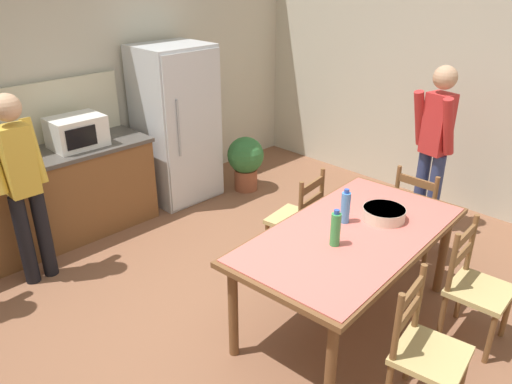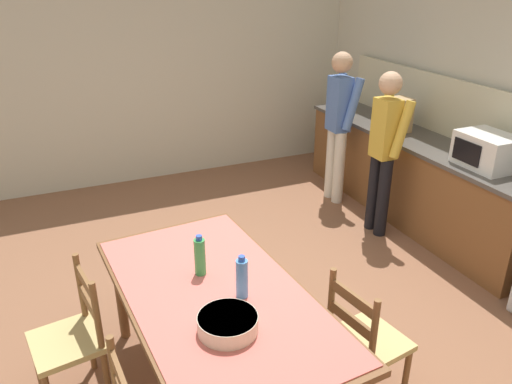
{
  "view_description": "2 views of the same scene",
  "coord_description": "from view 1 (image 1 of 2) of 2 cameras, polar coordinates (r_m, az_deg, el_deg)",
  "views": [
    {
      "loc": [
        -2.08,
        -2.3,
        2.57
      ],
      "look_at": [
        0.11,
        -0.11,
        1.13
      ],
      "focal_mm": 35.0,
      "sensor_mm": 36.0,
      "label": 1
    },
    {
      "loc": [
        2.94,
        -1.32,
        2.52
      ],
      "look_at": [
        0.3,
        -0.16,
        1.23
      ],
      "focal_mm": 35.0,
      "sensor_mm": 36.0,
      "label": 2
    }
  ],
  "objects": [
    {
      "name": "wall_right",
      "position": [
        5.93,
        21.84,
        12.33
      ],
      "size": [
        0.12,
        5.2,
        2.9
      ],
      "primitive_type": "cube",
      "color": "beige",
      "rests_on": "ground"
    },
    {
      "name": "ground_plane",
      "position": [
        4.03,
        -2.23,
        -14.69
      ],
      "size": [
        8.32,
        8.32,
        0.0
      ],
      "primitive_type": "plane",
      "color": "brown"
    },
    {
      "name": "chair_side_near_left",
      "position": [
        3.3,
        18.75,
        -16.85
      ],
      "size": [
        0.48,
        0.46,
        0.91
      ],
      "rotation": [
        0.0,
        0.0,
        0.16
      ],
      "color": "brown",
      "rests_on": "ground"
    },
    {
      "name": "potted_plant",
      "position": [
        6.03,
        -1.2,
        3.7
      ],
      "size": [
        0.44,
        0.44,
        0.67
      ],
      "color": "brown",
      "rests_on": "ground"
    },
    {
      "name": "person_by_table",
      "position": [
        5.2,
        19.71,
        5.37
      ],
      "size": [
        0.34,
        0.46,
        1.7
      ],
      "rotation": [
        0.0,
        0.0,
        2.94
      ],
      "color": "navy",
      "rests_on": "ground"
    },
    {
      "name": "bottle_near_centre",
      "position": [
        3.45,
        9.07,
        -4.18
      ],
      "size": [
        0.07,
        0.07,
        0.27
      ],
      "color": "green",
      "rests_on": "dining_table"
    },
    {
      "name": "microwave",
      "position": [
        5.17,
        -19.81,
        6.49
      ],
      "size": [
        0.5,
        0.39,
        0.3
      ],
      "color": "white",
      "rests_on": "kitchen_counter"
    },
    {
      "name": "chair_side_near_right",
      "position": [
        3.97,
        23.74,
        -9.93
      ],
      "size": [
        0.45,
        0.43,
        0.91
      ],
      "rotation": [
        0.0,
        0.0,
        0.07
      ],
      "color": "brown",
      "rests_on": "ground"
    },
    {
      "name": "chair_head_end",
      "position": [
        4.85,
        18.08,
        -2.43
      ],
      "size": [
        0.4,
        0.42,
        0.91
      ],
      "rotation": [
        0.0,
        0.0,
        1.58
      ],
      "color": "brown",
      "rests_on": "ground"
    },
    {
      "name": "chair_side_far_right",
      "position": [
        4.54,
        4.77,
        -3.11
      ],
      "size": [
        0.48,
        0.46,
        0.91
      ],
      "rotation": [
        0.0,
        0.0,
        3.3
      ],
      "color": "brown",
      "rests_on": "ground"
    },
    {
      "name": "dining_table",
      "position": [
        3.72,
        10.82,
        -5.56
      ],
      "size": [
        1.96,
        1.13,
        0.79
      ],
      "rotation": [
        0.0,
        0.0,
        0.07
      ],
      "color": "brown",
      "rests_on": "ground"
    },
    {
      "name": "wall_back",
      "position": [
        5.5,
        -22.16,
        11.4
      ],
      "size": [
        6.52,
        0.12,
        2.9
      ],
      "primitive_type": "cube",
      "color": "beige",
      "rests_on": "ground"
    },
    {
      "name": "person_at_counter",
      "position": [
        4.5,
        -25.18,
        1.14
      ],
      "size": [
        0.42,
        0.29,
        1.66
      ],
      "rotation": [
        0.0,
        0.0,
        1.57
      ],
      "color": "black",
      "rests_on": "ground"
    },
    {
      "name": "bottle_off_centre",
      "position": [
        3.75,
        10.18,
        -1.7
      ],
      "size": [
        0.07,
        0.07,
        0.27
      ],
      "color": "#4C8ED6",
      "rests_on": "dining_table"
    },
    {
      "name": "refrigerator",
      "position": [
        5.77,
        -9.09,
        7.63
      ],
      "size": [
        0.78,
        0.73,
        1.76
      ],
      "color": "silver",
      "rests_on": "ground"
    },
    {
      "name": "serving_bowl",
      "position": [
        3.89,
        14.42,
        -2.32
      ],
      "size": [
        0.32,
        0.32,
        0.09
      ],
      "color": "beige",
      "rests_on": "dining_table"
    }
  ]
}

